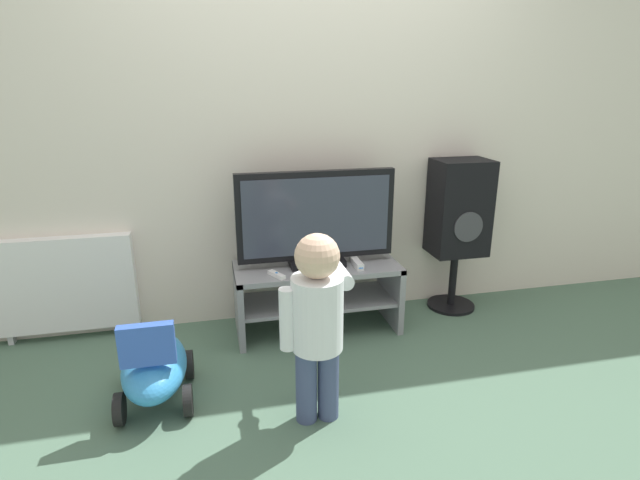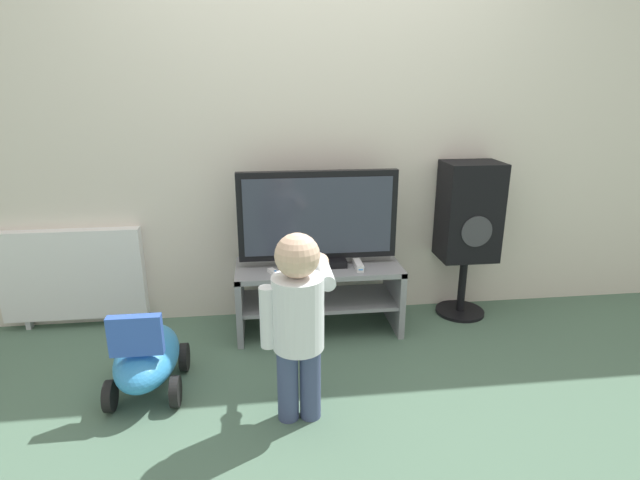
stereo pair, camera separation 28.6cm
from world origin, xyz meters
TOP-DOWN VIEW (x-y plane):
  - ground_plane at (0.00, 0.00)m, footprint 16.00×16.00m
  - wall_back at (0.00, 0.49)m, footprint 10.00×0.06m
  - tv_stand at (0.00, 0.21)m, footprint 0.99×0.41m
  - television at (0.00, 0.22)m, footprint 0.94×0.20m
  - game_console at (0.23, 0.13)m, footprint 0.04×0.17m
  - remote_primary at (-0.26, 0.08)m, footprint 0.09×0.13m
  - child at (-0.19, -0.63)m, footprint 0.34×0.50m
  - speaker_tower at (0.96, 0.31)m, footprint 0.35×0.32m
  - ride_on_toy at (-0.92, -0.34)m, footprint 0.34×0.57m
  - radiator at (-1.50, 0.42)m, footprint 0.86×0.08m

SIDE VIEW (x-z plane):
  - ground_plane at x=0.00m, z-range 0.00..0.00m
  - ride_on_toy at x=-0.92m, z-range -0.06..0.42m
  - tv_stand at x=0.00m, z-range 0.07..0.49m
  - radiator at x=-1.50m, z-range 0.03..0.66m
  - remote_primary at x=-0.26m, z-range 0.42..0.45m
  - game_console at x=0.23m, z-range 0.42..0.46m
  - child at x=-0.19m, z-range 0.08..0.97m
  - speaker_tower at x=0.96m, z-range 0.16..1.17m
  - television at x=0.00m, z-range 0.42..0.99m
  - wall_back at x=0.00m, z-range 0.00..2.60m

